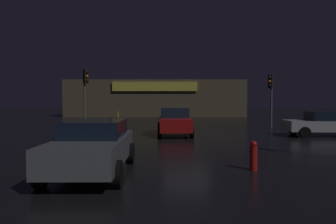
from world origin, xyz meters
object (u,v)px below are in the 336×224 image
(traffic_signal_main, at_px, (85,86))
(fire_hydrant, at_px, (253,156))
(car_crossing, at_px, (92,146))
(car_near, at_px, (173,121))
(store_building, at_px, (155,99))
(traffic_signal_cross_left, at_px, (270,91))
(car_far, at_px, (323,124))

(traffic_signal_main, xyz_separation_m, fire_hydrant, (8.49, -13.83, -2.62))
(car_crossing, height_order, fire_hydrant, car_crossing)
(traffic_signal_main, height_order, car_near, traffic_signal_main)
(traffic_signal_main, bearing_deg, fire_hydrant, -58.45)
(car_near, relative_size, fire_hydrant, 5.13)
(store_building, bearing_deg, traffic_signal_cross_left, -63.55)
(car_near, bearing_deg, car_crossing, -104.31)
(traffic_signal_main, height_order, car_far, traffic_signal_main)
(car_near, distance_m, car_far, 8.53)
(traffic_signal_cross_left, height_order, car_crossing, traffic_signal_cross_left)
(car_near, bearing_deg, traffic_signal_main, 144.63)
(traffic_signal_cross_left, distance_m, fire_hydrant, 15.59)
(fire_hydrant, bearing_deg, car_near, 102.92)
(traffic_signal_main, distance_m, car_near, 8.11)
(traffic_signal_main, distance_m, fire_hydrant, 16.44)
(traffic_signal_cross_left, height_order, fire_hydrant, traffic_signal_cross_left)
(store_building, relative_size, car_far, 5.10)
(traffic_signal_main, xyz_separation_m, car_crossing, (3.88, -14.21, -2.27))
(traffic_signal_cross_left, bearing_deg, car_crossing, -123.29)
(store_building, bearing_deg, car_crossing, -90.92)
(store_building, distance_m, car_near, 23.91)
(store_building, bearing_deg, car_near, -85.36)
(traffic_signal_cross_left, xyz_separation_m, car_near, (-7.31, -5.20, -1.92))
(store_building, distance_m, fire_hydrant, 33.41)
(store_building, xyz_separation_m, car_crossing, (-0.54, -33.48, -1.47))
(car_far, bearing_deg, car_near, 176.63)
(car_near, height_order, car_crossing, car_near)
(traffic_signal_cross_left, relative_size, car_near, 0.88)
(car_near, xyz_separation_m, car_far, (8.51, -0.50, -0.10))
(car_near, bearing_deg, store_building, 94.64)
(car_crossing, relative_size, fire_hydrant, 5.05)
(traffic_signal_main, bearing_deg, car_near, -35.37)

